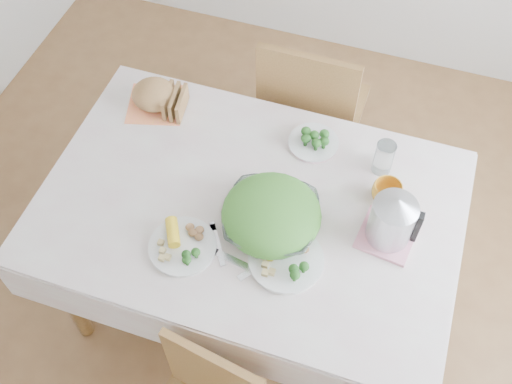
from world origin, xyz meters
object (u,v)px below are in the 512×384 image
(yellow_mug, at_px, (387,193))
(salad_bowl, at_px, (271,218))
(dinner_plate_right, at_px, (286,260))
(dining_table, at_px, (250,256))
(electric_kettle, at_px, (393,218))
(chair_far, at_px, (313,111))
(dinner_plate_left, at_px, (183,246))

(yellow_mug, bearing_deg, salad_bowl, -147.30)
(dinner_plate_right, distance_m, yellow_mug, 0.44)
(salad_bowl, distance_m, dinner_plate_right, 0.16)
(dining_table, bearing_deg, electric_kettle, 2.67)
(chair_far, xyz_separation_m, dinner_plate_left, (-0.21, -1.02, 0.31))
(dining_table, height_order, dinner_plate_right, dinner_plate_right)
(dining_table, xyz_separation_m, dinner_plate_left, (-0.16, -0.24, 0.40))
(chair_far, distance_m, dinner_plate_right, 1.01)
(dinner_plate_left, distance_m, dinner_plate_right, 0.35)
(chair_far, bearing_deg, dining_table, 86.67)
(dinner_plate_left, height_order, yellow_mug, yellow_mug)
(yellow_mug, bearing_deg, dining_table, -159.35)
(chair_far, bearing_deg, dinner_plate_right, 98.87)
(dining_table, xyz_separation_m, salad_bowl, (0.10, -0.06, 0.43))
(salad_bowl, height_order, dinner_plate_right, salad_bowl)
(yellow_mug, bearing_deg, electric_kettle, -76.46)
(dining_table, xyz_separation_m, yellow_mug, (0.46, 0.17, 0.43))
(salad_bowl, xyz_separation_m, dinner_plate_right, (0.09, -0.12, -0.03))
(salad_bowl, height_order, yellow_mug, yellow_mug)
(salad_bowl, xyz_separation_m, yellow_mug, (0.36, 0.23, 0.00))
(chair_far, height_order, dinner_plate_right, chair_far)
(salad_bowl, xyz_separation_m, dinner_plate_left, (-0.26, -0.19, -0.03))
(dinner_plate_left, bearing_deg, yellow_mug, 34.06)
(salad_bowl, distance_m, yellow_mug, 0.42)
(salad_bowl, relative_size, yellow_mug, 2.96)
(chair_far, relative_size, dinner_plate_left, 4.20)
(salad_bowl, height_order, dinner_plate_left, salad_bowl)
(electric_kettle, bearing_deg, yellow_mug, 96.65)
(dinner_plate_left, relative_size, electric_kettle, 1.10)
(dining_table, bearing_deg, salad_bowl, -29.29)
(dinner_plate_left, bearing_deg, chair_far, 78.55)
(yellow_mug, relative_size, electric_kettle, 0.52)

